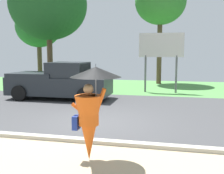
% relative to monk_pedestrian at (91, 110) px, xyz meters
% --- Properties ---
extents(ground_plane, '(40.00, 22.00, 0.20)m').
position_rel_monk_pedestrian_xyz_m(ground_plane, '(-0.83, 6.03, -1.19)').
color(ground_plane, '#424244').
extents(monk_pedestrian, '(1.12, 1.09, 2.13)m').
position_rel_monk_pedestrian_xyz_m(monk_pedestrian, '(0.00, 0.00, 0.00)').
color(monk_pedestrian, '#E55B19').
rests_on(monk_pedestrian, ground_plane).
extents(pickup_truck, '(5.20, 2.28, 1.88)m').
position_rel_monk_pedestrian_xyz_m(pickup_truck, '(-3.86, 7.20, -0.27)').
color(pickup_truck, '#23282D').
rests_on(pickup_truck, ground_plane).
extents(roadside_billboard, '(2.60, 0.12, 3.50)m').
position_rel_monk_pedestrian_xyz_m(roadside_billboard, '(1.08, 10.50, 1.41)').
color(roadside_billboard, slate).
rests_on(roadside_billboard, ground_plane).
extents(tree_left_far, '(4.96, 4.96, 7.68)m').
position_rel_monk_pedestrian_xyz_m(tree_left_far, '(-6.13, 10.80, 4.27)').
color(tree_left_far, brown).
rests_on(tree_left_far, ground_plane).
extents(tree_center_back, '(3.55, 3.55, 6.00)m').
position_rel_monk_pedestrian_xyz_m(tree_center_back, '(-8.56, 14.00, 3.22)').
color(tree_center_back, brown).
rests_on(tree_center_back, ground_plane).
extents(tree_right_far, '(3.75, 3.75, 7.82)m').
position_rel_monk_pedestrian_xyz_m(tree_right_far, '(0.78, 15.02, 4.92)').
color(tree_right_far, brown).
rests_on(tree_right_far, ground_plane).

